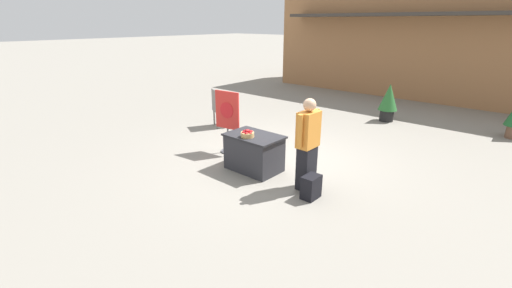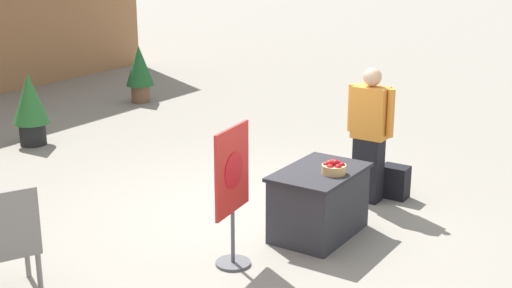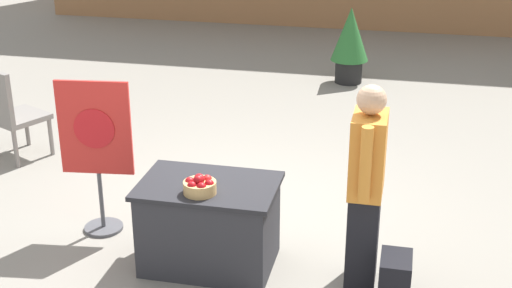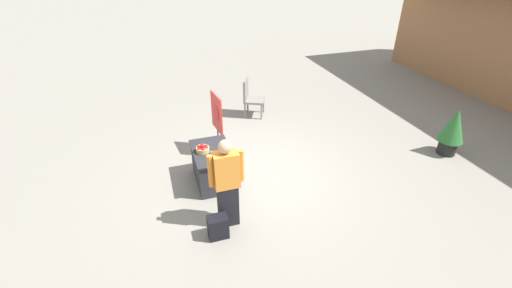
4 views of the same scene
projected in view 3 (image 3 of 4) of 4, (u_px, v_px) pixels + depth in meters
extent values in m
plane|color=gray|center=(235.00, 218.00, 6.89)|extent=(120.00, 120.00, 0.00)
cube|color=#2D2D33|center=(209.00, 227.00, 6.00)|extent=(1.08, 0.72, 0.72)
cube|color=#242428|center=(208.00, 186.00, 5.85)|extent=(1.14, 0.76, 0.04)
cylinder|color=tan|center=(200.00, 187.00, 5.67)|extent=(0.27, 0.27, 0.10)
sphere|color=#A30F14|center=(209.00, 184.00, 5.63)|extent=(0.08, 0.08, 0.08)
sphere|color=red|center=(207.00, 180.00, 5.71)|extent=(0.08, 0.08, 0.08)
sphere|color=#A30F14|center=(199.00, 178.00, 5.73)|extent=(0.08, 0.08, 0.08)
sphere|color=red|center=(190.00, 182.00, 5.67)|extent=(0.08, 0.08, 0.08)
sphere|color=#A30F14|center=(192.00, 186.00, 5.60)|extent=(0.08, 0.08, 0.08)
sphere|color=#A30F14|center=(201.00, 187.00, 5.58)|extent=(0.08, 0.08, 0.08)
sphere|color=red|center=(200.00, 179.00, 5.64)|extent=(0.08, 0.08, 0.08)
sphere|color=red|center=(199.00, 178.00, 5.65)|extent=(0.08, 0.08, 0.08)
sphere|color=#A30F14|center=(198.00, 180.00, 5.62)|extent=(0.08, 0.08, 0.08)
cube|color=black|center=(363.00, 238.00, 5.71)|extent=(0.24, 0.34, 0.82)
cube|color=orange|center=(368.00, 154.00, 5.44)|extent=(0.26, 0.42, 0.65)
sphere|color=tan|center=(372.00, 100.00, 5.27)|extent=(0.23, 0.23, 0.23)
cylinder|color=orange|center=(365.00, 165.00, 5.19)|extent=(0.09, 0.09, 0.59)
cylinder|color=orange|center=(371.00, 139.00, 5.66)|extent=(0.09, 0.09, 0.59)
cube|color=black|center=(395.00, 281.00, 5.50)|extent=(0.24, 0.34, 0.42)
cylinder|color=#4C4C51|center=(104.00, 227.00, 6.69)|extent=(0.36, 0.36, 0.03)
cylinder|color=#4C4C51|center=(101.00, 200.00, 6.58)|extent=(0.04, 0.04, 0.55)
cube|color=red|center=(95.00, 128.00, 6.31)|extent=(0.66, 0.11, 0.87)
cylinder|color=red|center=(94.00, 129.00, 6.29)|extent=(0.37, 0.05, 0.37)
cylinder|color=gray|center=(27.00, 128.00, 8.53)|extent=(0.05, 0.05, 0.45)
cylinder|color=gray|center=(51.00, 137.00, 8.26)|extent=(0.05, 0.05, 0.45)
cylinder|color=gray|center=(16.00, 149.00, 7.92)|extent=(0.05, 0.05, 0.45)
cube|color=gray|center=(19.00, 117.00, 8.13)|extent=(0.74, 0.74, 0.06)
cylinder|color=black|center=(349.00, 71.00, 10.89)|extent=(0.41, 0.41, 0.35)
cone|color=#28662D|center=(350.00, 34.00, 10.68)|extent=(0.57, 0.57, 0.80)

